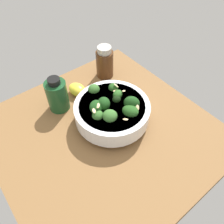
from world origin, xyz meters
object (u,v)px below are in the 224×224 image
at_px(bowl_of_broccoli, 112,110).
at_px(lemon_wedge, 77,90).
at_px(bottle_tall, 105,63).
at_px(bottle_short, 57,95).

relative_size(bowl_of_broccoli, lemon_wedge, 3.34).
xyz_separation_m(lemon_wedge, bottle_tall, (0.14, 0.02, 0.04)).
height_order(lemon_wedge, bottle_tall, bottle_tall).
bearing_deg(bottle_tall, bottle_short, -169.73).
bearing_deg(lemon_wedge, bowl_of_broccoli, -83.80).
distance_m(bowl_of_broccoli, bottle_tall, 0.23).
distance_m(lemon_wedge, bottle_tall, 0.14).
relative_size(bowl_of_broccoli, bottle_short, 1.89).
distance_m(bottle_tall, bottle_short, 0.22).
bearing_deg(bottle_short, bottle_tall, 10.27).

